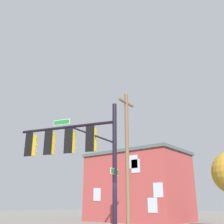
% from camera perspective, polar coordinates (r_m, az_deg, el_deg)
% --- Properties ---
extents(signal_pole_assembly, '(5.24, 2.05, 6.18)m').
position_cam_1_polar(signal_pole_assembly, '(13.56, -8.16, -7.39)').
color(signal_pole_assembly, black).
rests_on(signal_pole_assembly, ground_plane).
extents(utility_pole, '(0.26, 1.80, 8.61)m').
position_cam_1_polar(utility_pole, '(17.33, 3.17, -9.08)').
color(utility_pole, brown).
rests_on(utility_pole, ground_plane).
extents(brick_building, '(9.79, 6.49, 6.66)m').
position_cam_1_polar(brick_building, '(28.89, 5.45, -15.09)').
color(brick_building, '#993A38').
rests_on(brick_building, ground_plane).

